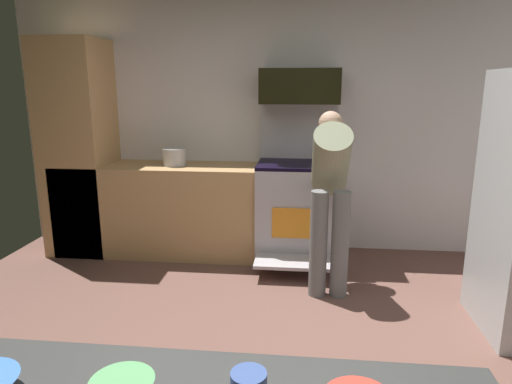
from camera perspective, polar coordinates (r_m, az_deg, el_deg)
ground_plane at (r=2.82m, az=-1.84°, el=-22.95°), size 5.20×4.80×0.02m
wall_back at (r=4.62m, az=2.04°, el=8.88°), size 5.20×0.12×2.60m
lower_cabinet_run at (r=4.57m, az=-9.72°, el=-2.21°), size 2.40×0.60×0.90m
cabinet_column at (r=4.82m, az=-21.59°, el=5.15°), size 0.60×0.60×2.10m
oven_range at (r=4.37m, az=5.24°, el=-1.98°), size 0.76×0.97×1.50m
microwave at (r=4.31m, az=5.59°, el=13.25°), size 0.74×0.38×0.32m
person_cook at (r=3.64m, az=9.44°, el=0.63°), size 0.31×0.64×1.46m
stock_pot at (r=4.46m, az=-10.35°, el=4.42°), size 0.23×0.23×0.17m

